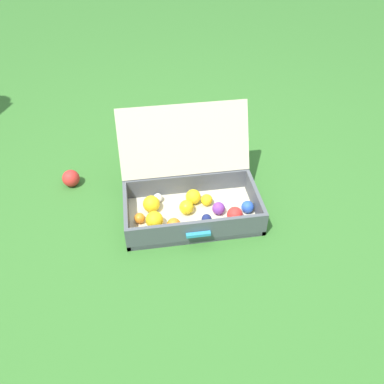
% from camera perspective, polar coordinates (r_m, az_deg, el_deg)
% --- Properties ---
extents(ground_plane, '(16.00, 16.00, 0.00)m').
position_cam_1_polar(ground_plane, '(1.92, -0.09, -4.36)').
color(ground_plane, '#336B28').
extents(open_suitcase, '(0.64, 0.53, 0.45)m').
position_cam_1_polar(open_suitcase, '(1.92, -0.42, -0.22)').
color(open_suitcase, beige).
rests_on(open_suitcase, ground).
extents(stray_ball_on_grass, '(0.09, 0.09, 0.09)m').
position_cam_1_polar(stray_ball_on_grass, '(2.19, -16.97, 1.90)').
color(stray_ball_on_grass, red).
rests_on(stray_ball_on_grass, ground).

